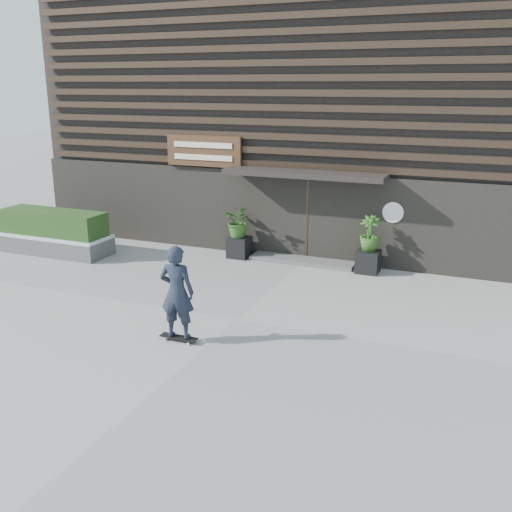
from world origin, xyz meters
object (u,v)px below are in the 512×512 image
at_px(skateboarder, 177,292).
at_px(raised_bed, 55,244).
at_px(planter_pot_right, 368,262).
at_px(planter_pot_left, 239,247).

bearing_deg(skateboarder, raised_bed, 147.83).
bearing_deg(planter_pot_right, planter_pot_left, 180.00).
bearing_deg(planter_pot_left, planter_pot_right, 0.00).
relative_size(planter_pot_right, skateboarder, 0.31).
bearing_deg(raised_bed, skateboarder, -32.17).
height_order(planter_pot_left, raised_bed, planter_pot_left).
height_order(planter_pot_left, skateboarder, skateboarder).
height_order(planter_pot_left, planter_pot_right, same).
xyz_separation_m(planter_pot_left, planter_pot_right, (3.80, 0.00, 0.00)).
relative_size(planter_pot_left, skateboarder, 0.31).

